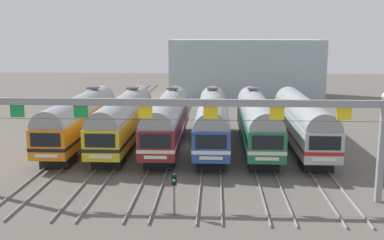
# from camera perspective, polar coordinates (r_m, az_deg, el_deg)

# --- Properties ---
(ground_plane) EXTENTS (160.00, 160.00, 0.00)m
(ground_plane) POSITION_cam_1_polar(r_m,az_deg,el_deg) (43.59, -0.26, -3.37)
(ground_plane) COLOR #5B564F
(track_bed) EXTENTS (22.00, 70.00, 0.15)m
(track_bed) POSITION_cam_1_polar(r_m,az_deg,el_deg) (60.20, 0.63, 0.61)
(track_bed) COLOR gray
(track_bed) RESTS_ON ground
(commuter_train_orange) EXTENTS (2.88, 18.06, 5.05)m
(commuter_train_orange) POSITION_cam_1_polar(r_m,az_deg,el_deg) (44.76, -13.48, 0.22)
(commuter_train_orange) COLOR orange
(commuter_train_orange) RESTS_ON ground
(commuter_train_yellow) EXTENTS (2.88, 18.06, 5.05)m
(commuter_train_yellow) POSITION_cam_1_polar(r_m,az_deg,el_deg) (43.79, -8.32, 0.18)
(commuter_train_yellow) COLOR gold
(commuter_train_yellow) RESTS_ON ground
(commuter_train_maroon) EXTENTS (2.88, 18.06, 5.05)m
(commuter_train_maroon) POSITION_cam_1_polar(r_m,az_deg,el_deg) (43.18, -2.98, 0.13)
(commuter_train_maroon) COLOR maroon
(commuter_train_maroon) RESTS_ON ground
(commuter_train_blue) EXTENTS (2.88, 18.06, 5.05)m
(commuter_train_blue) POSITION_cam_1_polar(r_m,az_deg,el_deg) (42.96, 2.47, 0.08)
(commuter_train_blue) COLOR #284C9E
(commuter_train_blue) RESTS_ON ground
(commuter_train_green) EXTENTS (2.88, 18.06, 5.05)m
(commuter_train_green) POSITION_cam_1_polar(r_m,az_deg,el_deg) (43.12, 7.92, 0.02)
(commuter_train_green) COLOR #236B42
(commuter_train_green) RESTS_ON ground
(commuter_train_stainless) EXTENTS (2.88, 18.06, 4.77)m
(commuter_train_stainless) POSITION_cam_1_polar(r_m,az_deg,el_deg) (43.67, 13.28, -0.03)
(commuter_train_stainless) COLOR #B2B5BA
(commuter_train_stainless) RESTS_ON ground
(catenary_gantry) EXTENTS (25.73, 0.44, 6.97)m
(catenary_gantry) POSITION_cam_1_polar(r_m,az_deg,el_deg) (29.29, -1.73, 0.40)
(catenary_gantry) COLOR gray
(catenary_gantry) RESTS_ON ground
(yard_signal_mast) EXTENTS (0.28, 0.35, 2.52)m
(yard_signal_mast) POSITION_cam_1_polar(r_m,az_deg,el_deg) (27.38, -2.18, -8.08)
(yard_signal_mast) COLOR #59595E
(yard_signal_mast) RESTS_ON ground
(maintenance_building) EXTENTS (24.46, 10.00, 9.38)m
(maintenance_building) POSITION_cam_1_polar(r_m,az_deg,el_deg) (78.40, 6.49, 6.28)
(maintenance_building) COLOR #9EB2B7
(maintenance_building) RESTS_ON ground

